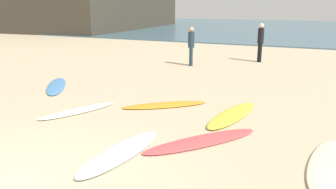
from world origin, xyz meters
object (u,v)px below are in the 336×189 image
object	(u,v)px
surfboard_7	(232,115)
beachgoer_far	(261,40)
surfboard_2	(202,141)
beachgoer_mid	(191,44)
surfboard_5	(79,110)
surfboard_6	(56,86)
surfboard_0	(328,164)
surfboard_4	(121,152)
surfboard_3	(165,105)

from	to	relation	value
surfboard_7	beachgoer_far	xyz separation A→B (m)	(-0.97, 8.51, 0.97)
surfboard_2	surfboard_7	xyz separation A→B (m)	(0.12, 1.82, 0.01)
beachgoer_mid	surfboard_5	bearing A→B (deg)	152.48
surfboard_6	surfboard_2	bearing A→B (deg)	-59.26
surfboard_0	surfboard_4	size ratio (longest dim) A/B	1.00
surfboard_5	surfboard_6	size ratio (longest dim) A/B	0.84
beachgoer_far	surfboard_6	bearing A→B (deg)	120.97
surfboard_0	surfboard_7	xyz separation A→B (m)	(-2.12, 1.87, 0.01)
surfboard_3	beachgoer_far	distance (m)	8.54
surfboard_5	beachgoer_mid	distance (m)	7.54
surfboard_4	beachgoer_mid	distance (m)	9.45
surfboard_4	beachgoer_far	xyz separation A→B (m)	(0.29, 11.47, 0.98)
surfboard_6	surfboard_7	xyz separation A→B (m)	(6.05, -0.48, 0.01)
surfboard_0	surfboard_6	distance (m)	8.50
beachgoer_mid	surfboard_6	bearing A→B (deg)	129.34
surfboard_5	surfboard_6	xyz separation A→B (m)	(-2.43, 1.79, 0.00)
surfboard_6	beachgoer_far	size ratio (longest dim) A/B	1.38
surfboard_6	beachgoer_mid	xyz separation A→B (m)	(2.51, 5.70, 0.91)
surfboard_3	surfboard_7	xyz separation A→B (m)	(1.86, -0.07, 0.01)
surfboard_4	surfboard_5	xyz separation A→B (m)	(-2.36, 1.64, -0.01)
surfboard_3	beachgoer_mid	bearing A→B (deg)	155.46
beachgoer_mid	surfboard_4	bearing A→B (deg)	167.11
surfboard_5	beachgoer_mid	xyz separation A→B (m)	(0.08, 7.49, 0.91)
surfboard_4	surfboard_7	world-z (taller)	surfboard_7
surfboard_0	surfboard_7	bearing A→B (deg)	-36.83
surfboard_0	beachgoer_mid	xyz separation A→B (m)	(-5.66, 8.05, 0.91)
surfboard_4	surfboard_7	size ratio (longest dim) A/B	0.95
beachgoer_mid	beachgoer_far	world-z (taller)	beachgoer_far
beachgoer_mid	surfboard_3	bearing A→B (deg)	168.48
surfboard_7	beachgoer_far	size ratio (longest dim) A/B	1.35
surfboard_5	surfboard_7	world-z (taller)	surfboard_7
surfboard_2	surfboard_3	xyz separation A→B (m)	(-1.74, 1.89, -0.00)
surfboard_7	beachgoer_mid	xyz separation A→B (m)	(-3.54, 6.17, 0.90)
surfboard_6	beachgoer_mid	size ratio (longest dim) A/B	1.47
surfboard_2	surfboard_6	xyz separation A→B (m)	(-5.92, 2.29, 0.00)
surfboard_2	beachgoer_mid	distance (m)	8.74
surfboard_5	surfboard_7	xyz separation A→B (m)	(3.62, 1.32, 0.01)
surfboard_4	beachgoer_far	size ratio (longest dim) A/B	1.27
surfboard_0	beachgoer_mid	world-z (taller)	beachgoer_mid
surfboard_5	beachgoer_mid	size ratio (longest dim) A/B	1.24
surfboard_7	surfboard_6	bearing A→B (deg)	-176.13
surfboard_2	surfboard_5	xyz separation A→B (m)	(-3.50, 0.50, 0.00)
surfboard_5	beachgoer_far	size ratio (longest dim) A/B	1.16
surfboard_3	surfboard_7	size ratio (longest dim) A/B	0.94
surfboard_4	surfboard_5	distance (m)	2.87
surfboard_0	surfboard_6	bearing A→B (deg)	-11.41
surfboard_5	beachgoer_far	bearing A→B (deg)	-84.00
surfboard_0	surfboard_2	distance (m)	2.25
surfboard_7	beachgoer_mid	size ratio (longest dim) A/B	1.43
surfboard_5	beachgoer_mid	world-z (taller)	beachgoer_mid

